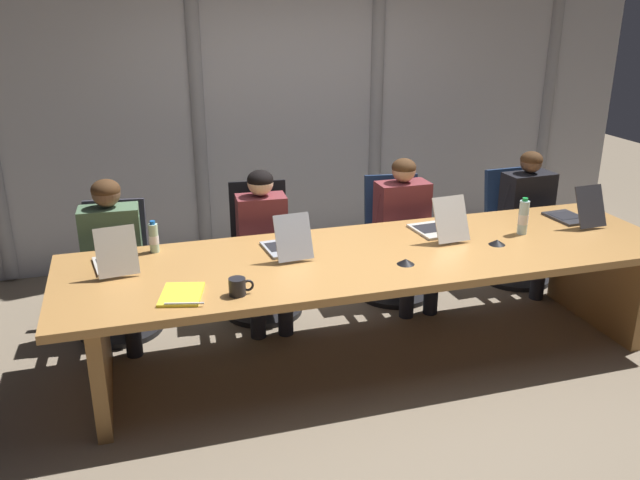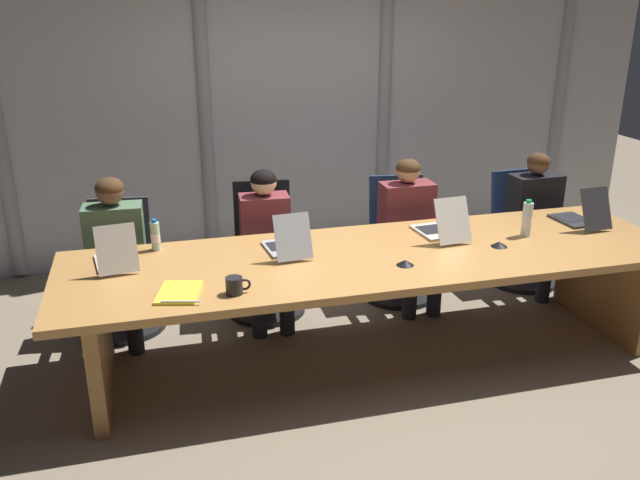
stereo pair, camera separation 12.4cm
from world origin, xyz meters
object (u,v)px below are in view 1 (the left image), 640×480
laptop_left_mid (286,245)px  water_bottle_secondary (523,217)px  coffee_mug_near (238,287)px  office_chair_center (394,251)px  conference_mic_middle (497,242)px  office_chair_right_mid (515,238)px  spiral_notepad (182,295)px  laptop_right_mid (575,214)px  person_left_end (112,252)px  person_left_mid (264,238)px  water_bottle_primary (154,238)px  office_chair_left_end (118,283)px  person_right_mid (533,212)px  office_chair_left_mid (262,265)px  person_center (406,223)px  conference_mic_left_side (406,262)px  laptop_left_end (115,260)px  laptop_center (438,227)px

laptop_left_mid → water_bottle_secondary: (1.66, -0.11, 0.06)m
laptop_left_mid → coffee_mug_near: laptop_left_mid is taller
office_chair_center → conference_mic_middle: (0.30, -1.01, 0.40)m
office_chair_right_mid → spiral_notepad: size_ratio=2.64×
water_bottle_secondary → conference_mic_middle: (-0.28, -0.14, -0.10)m
laptop_right_mid → person_left_end: bearing=76.3°
laptop_right_mid → water_bottle_secondary: 0.53m
office_chair_right_mid → spiral_notepad: bearing=-69.6°
person_left_mid → laptop_right_mid: bearing=79.0°
laptop_left_mid → person_left_mid: (-0.03, 0.59, -0.16)m
water_bottle_primary → water_bottle_secondary: 2.50m
office_chair_right_mid → water_bottle_primary: 3.09m
office_chair_left_end → coffee_mug_near: bearing=34.7°
person_right_mid → coffee_mug_near: 2.88m
conference_mic_middle → office_chair_left_mid: bearing=144.1°
office_chair_left_mid → person_center: (1.12, -0.16, 0.28)m
person_left_mid → conference_mic_left_side: bearing=38.4°
laptop_left_end → conference_mic_middle: (2.43, -0.29, -0.04)m
person_left_mid → water_bottle_primary: person_left_mid is taller
spiral_notepad → water_bottle_primary: bearing=112.0°
laptop_center → water_bottle_primary: bearing=78.6°
office_chair_left_mid → person_left_mid: (-0.01, -0.17, 0.27)m
laptop_right_mid → person_right_mid: (0.06, 0.58, -0.16)m
laptop_left_mid → spiral_notepad: 0.85m
laptop_right_mid → person_left_mid: 2.28m
person_center → water_bottle_secondary: size_ratio=4.40×
laptop_left_end → person_center: person_center is taller
person_right_mid → conference_mic_left_side: bearing=-60.4°
office_chair_left_mid → water_bottle_primary: (-0.79, -0.49, 0.47)m
spiral_notepad → person_right_mid: bearing=34.3°
laptop_left_mid → water_bottle_secondary: size_ratio=1.67×
office_chair_left_end → office_chair_left_mid: (1.06, 0.00, 0.02)m
laptop_right_mid → person_right_mid: person_right_mid is taller
laptop_left_end → office_chair_left_mid: (1.04, 0.72, -0.43)m
water_bottle_primary → conference_mic_middle: size_ratio=1.91×
laptop_center → water_bottle_secondary: bearing=-108.9°
spiral_notepad → office_chair_right_mid: bearing=37.2°
laptop_left_mid → water_bottle_primary: size_ratio=2.06×
office_chair_left_end → office_chair_center: 2.15m
person_left_end → person_right_mid: bearing=92.8°
water_bottle_secondary → water_bottle_primary: bearing=171.3°
office_chair_left_end → conference_mic_middle: size_ratio=8.38×
laptop_left_mid → office_chair_right_mid: size_ratio=0.47×
office_chair_right_mid → water_bottle_primary: bearing=-83.2°
conference_mic_left_side → coffee_mug_near: bearing=-172.3°
office_chair_left_end → office_chair_left_mid: office_chair_left_mid is taller
person_left_mid → spiral_notepad: 1.26m
office_chair_left_mid → office_chair_right_mid: bearing=96.7°
person_left_end → person_right_mid: 3.32m
laptop_left_end → office_chair_left_end: (-0.02, 0.71, -0.45)m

